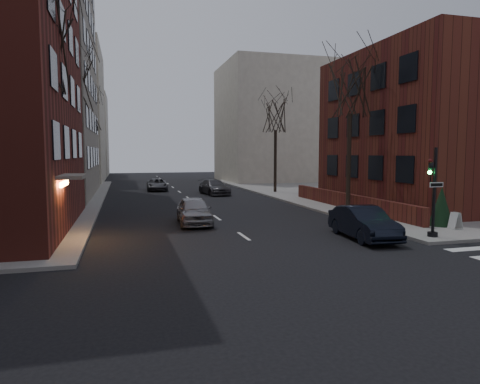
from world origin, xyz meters
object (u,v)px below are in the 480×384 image
object	(u,v)px
streetlamp_far	(96,150)
evergreen_shrub	(441,206)
tree_left_a	(41,50)
tree_left_c	(88,113)
tree_right_a	(350,89)
sandwich_board	(455,220)
parked_sedan	(363,223)
traffic_signal	(433,198)
car_lane_silver	(194,211)
tree_left_b	(72,82)
car_lane_gray	(214,187)
tree_right_b	(276,114)
streetlamp_near	(77,148)
car_lane_far	(157,185)

from	to	relation	value
streetlamp_far	evergreen_shrub	bearing A→B (deg)	-58.74
tree_left_a	evergreen_shrub	bearing A→B (deg)	-7.90
tree_left_c	tree_right_a	distance (m)	28.17
sandwich_board	parked_sedan	bearing A→B (deg)	-174.21
traffic_signal	car_lane_silver	xyz separation A→B (m)	(-9.63, 7.11, -1.16)
tree_left_a	tree_left_b	world-z (taller)	tree_left_b
tree_left_a	parked_sedan	bearing A→B (deg)	-16.06
tree_left_a	car_lane_gray	bearing A→B (deg)	57.56
tree_right_b	car_lane_silver	distance (m)	20.24
tree_left_b	streetlamp_near	world-z (taller)	tree_left_b
tree_left_b	tree_right_b	distance (m)	18.64
streetlamp_far	sandwich_board	size ratio (longest dim) A/B	7.62
tree_right_a	parked_sedan	bearing A→B (deg)	-114.88
streetlamp_far	car_lane_gray	xyz separation A→B (m)	(11.02, -9.72, -3.54)
parked_sedan	car_lane_far	bearing A→B (deg)	108.33
streetlamp_far	tree_right_b	bearing A→B (deg)	-30.47
tree_left_b	evergreen_shrub	world-z (taller)	tree_left_b
traffic_signal	car_lane_silver	size ratio (longest dim) A/B	0.92
car_lane_far	sandwich_board	distance (m)	30.38
tree_right_b	sandwich_board	distance (m)	22.76
parked_sedan	car_lane_silver	world-z (taller)	car_lane_silver
traffic_signal	sandwich_board	distance (m)	3.22
parked_sedan	car_lane_gray	world-z (taller)	parked_sedan
traffic_signal	streetlamp_near	bearing A→B (deg)	141.13
streetlamp_far	tree_left_b	bearing A→B (deg)	-92.15
tree_right_a	evergreen_shrub	xyz separation A→B (m)	(1.62, -6.67, -6.86)
tree_left_c	sandwich_board	distance (m)	36.11
car_lane_far	sandwich_board	size ratio (longest dim) A/B	5.44
car_lane_far	sandwich_board	xyz separation A→B (m)	(12.57, -27.66, -0.06)
streetlamp_near	parked_sedan	world-z (taller)	streetlamp_near
tree_right_b	car_lane_silver	bearing A→B (deg)	-123.42
traffic_signal	tree_left_b	world-z (taller)	tree_left_b
traffic_signal	evergreen_shrub	xyz separation A→B (m)	(2.48, 2.34, -0.74)
tree_right_a	car_lane_gray	xyz separation A→B (m)	(-5.98, 14.28, -7.33)
tree_left_b	sandwich_board	xyz separation A→B (m)	(19.30, -15.59, -8.35)
traffic_signal	evergreen_shrub	distance (m)	3.49
traffic_signal	car_lane_far	distance (m)	30.78
tree_right_b	streetlamp_near	bearing A→B (deg)	-149.53
tree_right_a	streetlamp_far	size ratio (longest dim) A/B	1.55
traffic_signal	tree_right_b	bearing A→B (deg)	87.85
parked_sedan	car_lane_silver	bearing A→B (deg)	142.03
streetlamp_near	car_lane_far	world-z (taller)	streetlamp_near
tree_left_c	streetlamp_far	distance (m)	4.33
tree_right_a	car_lane_far	xyz separation A→B (m)	(-10.87, 20.07, -7.41)
sandwich_board	tree_left_a	bearing A→B (deg)	170.89
car_lane_gray	sandwich_board	distance (m)	23.18
tree_left_a	streetlamp_near	bearing A→B (deg)	85.71
car_lane_silver	car_lane_gray	world-z (taller)	car_lane_silver
tree_left_a	car_lane_gray	size ratio (longest dim) A/B	2.12
streetlamp_near	car_lane_gray	distance (m)	15.48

